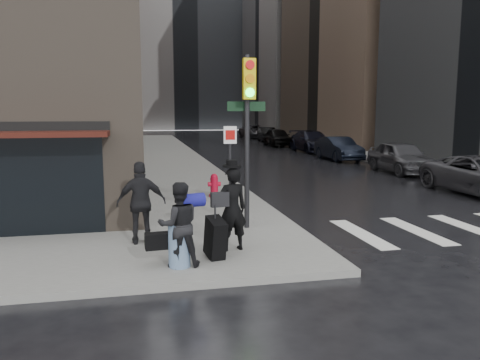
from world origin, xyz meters
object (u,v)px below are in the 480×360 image
object	(u,v)px
parked_car_4	(278,137)
parked_car_5	(267,134)
parked_car_3	(312,141)
man_greycoat	(141,203)
man_jeans	(178,225)
man_overcoat	(229,213)
parked_car_1	(401,157)
parked_car_6	(255,132)
traffic_light	(246,118)
fire_hydrant	(214,186)
parked_car_2	(338,149)

from	to	relation	value
parked_car_4	parked_car_5	xyz separation A→B (m)	(0.84, 6.61, -0.07)
parked_car_3	man_greycoat	bearing A→B (deg)	-118.56
man_jeans	parked_car_5	distance (m)	41.51
parked_car_5	man_overcoat	bearing A→B (deg)	-101.45
man_jeans	parked_car_1	size ratio (longest dim) A/B	0.34
man_overcoat	man_greycoat	bearing A→B (deg)	-41.36
parked_car_4	parked_car_5	world-z (taller)	parked_car_4
man_greycoat	parked_car_6	xyz separation A→B (m)	(13.66, 44.30, -0.30)
man_greycoat	parked_car_5	distance (m)	40.00
parked_car_4	parked_car_1	bearing A→B (deg)	-85.86
parked_car_3	traffic_light	bearing A→B (deg)	-114.32
parked_car_1	parked_car_5	size ratio (longest dim) A/B	1.06
fire_hydrant	parked_car_6	world-z (taller)	parked_car_6
man_greycoat	parked_car_5	size ratio (longest dim) A/B	0.41
parked_car_5	parked_car_2	bearing A→B (deg)	-86.67
parked_car_1	parked_car_6	size ratio (longest dim) A/B	0.84
parked_car_1	man_greycoat	bearing A→B (deg)	-136.13
traffic_light	man_overcoat	bearing A→B (deg)	-111.88
man_overcoat	traffic_light	bearing A→B (deg)	-124.48
parked_car_2	parked_car_5	bearing A→B (deg)	87.59
parked_car_2	parked_car_4	distance (m)	13.22
man_jeans	fire_hydrant	world-z (taller)	man_jeans
parked_car_4	parked_car_6	world-z (taller)	parked_car_4
man_jeans	parked_car_6	size ratio (longest dim) A/B	0.29
parked_car_1	parked_car_2	distance (m)	6.63
traffic_light	parked_car_2	size ratio (longest dim) A/B	0.95
parked_car_5	traffic_light	bearing A→B (deg)	-101.08
parked_car_3	parked_car_4	size ratio (longest dim) A/B	1.18
parked_car_6	parked_car_2	bearing A→B (deg)	-97.00
parked_car_3	parked_car_5	distance (m)	13.22
parked_car_4	parked_car_2	bearing A→B (deg)	-87.15
man_jeans	traffic_light	world-z (taller)	traffic_light
man_jeans	parked_car_5	bearing A→B (deg)	-112.20
traffic_light	fire_hydrant	distance (m)	5.31
parked_car_4	parked_car_6	xyz separation A→B (m)	(1.12, 13.22, -0.03)
man_overcoat	man_jeans	bearing A→B (deg)	22.81
parked_car_3	parked_car_4	xyz separation A→B (m)	(-0.87, 6.61, -0.00)
fire_hydrant	parked_car_2	bearing A→B (deg)	50.40
man_jeans	man_greycoat	world-z (taller)	man_greycoat
parked_car_4	man_jeans	bearing A→B (deg)	-107.86
parked_car_3	parked_car_6	xyz separation A→B (m)	(0.26, 19.82, -0.03)
man_jeans	parked_car_6	distance (m)	47.92
man_greycoat	traffic_light	world-z (taller)	traffic_light
man_jeans	man_greycoat	bearing A→B (deg)	-73.68
man_greycoat	parked_car_3	size ratio (longest dim) A/B	0.33
parked_car_5	parked_car_1	bearing A→B (deg)	-85.02
parked_car_1	parked_car_2	world-z (taller)	parked_car_1
man_greycoat	parked_car_3	bearing A→B (deg)	-121.12
parked_car_2	parked_car_1	bearing A→B (deg)	-85.79
parked_car_2	parked_car_6	xyz separation A→B (m)	(0.91, 26.43, 0.03)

